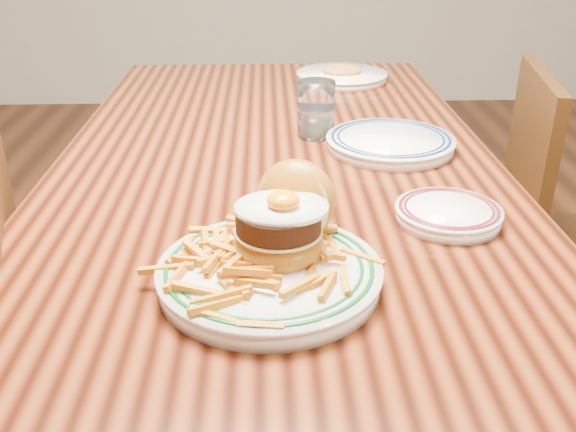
{
  "coord_description": "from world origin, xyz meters",
  "views": [
    {
      "loc": [
        -0.02,
        -1.17,
        1.19
      ],
      "look_at": [
        0.01,
        -0.42,
        0.83
      ],
      "focal_mm": 40.0,
      "sensor_mm": 36.0,
      "label": 1
    }
  ],
  "objects_px": {
    "table": "(277,198)",
    "chair_right": "(564,235)",
    "side_plate": "(448,213)",
    "main_plate": "(274,253)"
  },
  "relations": [
    {
      "from": "table",
      "to": "chair_right",
      "type": "relative_size",
      "value": 1.88
    },
    {
      "from": "chair_right",
      "to": "side_plate",
      "type": "relative_size",
      "value": 5.21
    },
    {
      "from": "chair_right",
      "to": "main_plate",
      "type": "xyz_separation_m",
      "value": [
        -0.72,
        -0.65,
        0.33
      ]
    },
    {
      "from": "side_plate",
      "to": "main_plate",
      "type": "bearing_deg",
      "value": -169.19
    },
    {
      "from": "chair_right",
      "to": "side_plate",
      "type": "distance_m",
      "value": 0.74
    },
    {
      "from": "main_plate",
      "to": "side_plate",
      "type": "distance_m",
      "value": 0.32
    },
    {
      "from": "chair_right",
      "to": "main_plate",
      "type": "distance_m",
      "value": 1.03
    },
    {
      "from": "main_plate",
      "to": "side_plate",
      "type": "relative_size",
      "value": 1.88
    },
    {
      "from": "table",
      "to": "chair_right",
      "type": "xyz_separation_m",
      "value": [
        0.71,
        0.21,
        -0.21
      ]
    },
    {
      "from": "chair_right",
      "to": "main_plate",
      "type": "relative_size",
      "value": 2.77
    }
  ]
}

